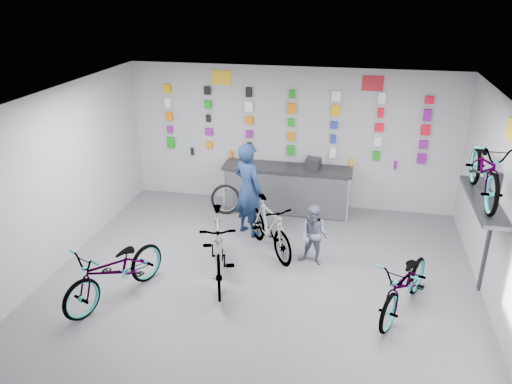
% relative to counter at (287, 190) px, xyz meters
% --- Properties ---
extents(floor, '(8.00, 8.00, 0.00)m').
position_rel_counter_xyz_m(floor, '(0.00, -3.54, -0.49)').
color(floor, '#55555B').
rests_on(floor, ground).
extents(ceiling, '(8.00, 8.00, 0.00)m').
position_rel_counter_xyz_m(ceiling, '(0.00, -3.54, 2.51)').
color(ceiling, white).
rests_on(ceiling, wall_back).
extents(wall_back, '(7.00, 0.00, 7.00)m').
position_rel_counter_xyz_m(wall_back, '(0.00, 0.46, 1.01)').
color(wall_back, '#ABABAD').
rests_on(wall_back, floor).
extents(wall_left, '(0.00, 8.00, 8.00)m').
position_rel_counter_xyz_m(wall_left, '(-3.50, -3.54, 1.01)').
color(wall_left, '#ABABAD').
rests_on(wall_left, floor).
extents(counter, '(2.70, 0.66, 1.00)m').
position_rel_counter_xyz_m(counter, '(0.00, 0.00, 0.00)').
color(counter, black).
rests_on(counter, floor).
extents(merch_wall, '(5.57, 0.08, 1.56)m').
position_rel_counter_xyz_m(merch_wall, '(0.10, 0.39, 1.32)').
color(merch_wall, '#129315').
rests_on(merch_wall, wall_back).
extents(wall_bracket, '(0.39, 1.90, 2.00)m').
position_rel_counter_xyz_m(wall_bracket, '(3.33, -2.34, 0.98)').
color(wall_bracket, '#333338').
rests_on(wall_bracket, wall_right).
extents(sign_left, '(0.42, 0.02, 0.30)m').
position_rel_counter_xyz_m(sign_left, '(-1.50, 0.44, 2.23)').
color(sign_left, yellow).
rests_on(sign_left, wall_back).
extents(sign_right, '(0.42, 0.02, 0.30)m').
position_rel_counter_xyz_m(sign_right, '(1.60, 0.44, 2.23)').
color(sign_right, red).
rests_on(sign_right, wall_back).
extents(sign_side, '(0.02, 0.40, 0.30)m').
position_rel_counter_xyz_m(sign_side, '(3.48, -2.34, 2.16)').
color(sign_side, yellow).
rests_on(sign_side, wall_right).
extents(bike_left, '(1.37, 2.00, 1.00)m').
position_rel_counter_xyz_m(bike_left, '(-2.08, -3.74, 0.01)').
color(bike_left, gray).
rests_on(bike_left, floor).
extents(bike_center, '(1.07, 2.02, 1.17)m').
position_rel_counter_xyz_m(bike_center, '(-0.70, -2.86, 0.10)').
color(bike_center, gray).
rests_on(bike_center, floor).
extents(bike_right, '(1.27, 1.88, 0.94)m').
position_rel_counter_xyz_m(bike_right, '(2.24, -3.17, -0.02)').
color(bike_right, gray).
rests_on(bike_right, floor).
extents(bike_service, '(1.40, 1.64, 1.02)m').
position_rel_counter_xyz_m(bike_service, '(-0.04, -1.82, 0.02)').
color(bike_service, gray).
rests_on(bike_service, floor).
extents(bike_wall, '(0.63, 1.80, 0.95)m').
position_rel_counter_xyz_m(bike_wall, '(3.25, -2.34, 1.57)').
color(bike_wall, gray).
rests_on(bike_wall, wall_bracket).
extents(clerk, '(0.81, 0.74, 1.85)m').
position_rel_counter_xyz_m(clerk, '(-0.57, -1.19, 0.44)').
color(clerk, navy).
rests_on(clerk, floor).
extents(customer, '(0.61, 0.52, 1.09)m').
position_rel_counter_xyz_m(customer, '(0.78, -2.07, 0.06)').
color(customer, slate).
rests_on(customer, floor).
extents(spare_wheel, '(0.65, 0.24, 0.64)m').
position_rel_counter_xyz_m(spare_wheel, '(-1.25, -0.37, -0.18)').
color(spare_wheel, black).
rests_on(spare_wheel, floor).
extents(register, '(0.34, 0.35, 0.22)m').
position_rel_counter_xyz_m(register, '(0.54, 0.01, 0.62)').
color(register, black).
rests_on(register, counter).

